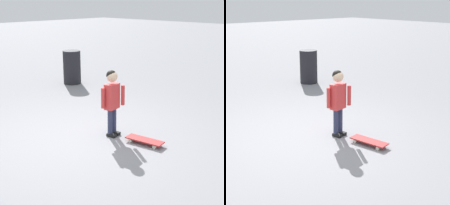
# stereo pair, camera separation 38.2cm
# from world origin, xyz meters

# --- Properties ---
(ground_plane) EXTENTS (50.00, 50.00, 0.00)m
(ground_plane) POSITION_xyz_m (0.00, 0.00, 0.00)
(ground_plane) COLOR gray
(child_person) EXTENTS (0.21, 0.39, 1.06)m
(child_person) POSITION_xyz_m (-0.26, -0.53, 0.66)
(child_person) COLOR #2D3351
(child_person) RESTS_ON ground
(skateboard) EXTENTS (0.61, 0.28, 0.07)m
(skateboard) POSITION_xyz_m (-0.84, -0.63, 0.06)
(skateboard) COLOR #B22D2D
(skateboard) RESTS_ON ground
(trash_bin) EXTENTS (0.45, 0.45, 0.85)m
(trash_bin) POSITION_xyz_m (2.92, -2.32, 0.42)
(trash_bin) COLOR black
(trash_bin) RESTS_ON ground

